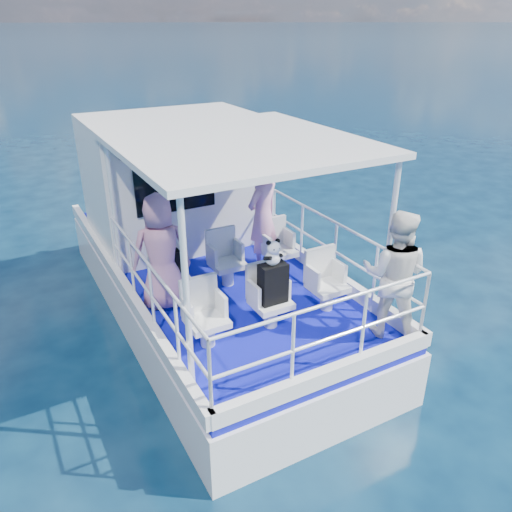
{
  "coord_description": "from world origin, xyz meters",
  "views": [
    {
      "loc": [
        -2.83,
        -5.89,
        4.56
      ],
      "look_at": [
        0.16,
        -0.4,
        1.59
      ],
      "focal_mm": 35.0,
      "sensor_mm": 36.0,
      "label": 1
    }
  ],
  "objects_px": {
    "passenger_stbd_aft": "(395,275)",
    "passenger_port_fwd": "(161,252)",
    "panda": "(273,252)",
    "backpack_center": "(273,283)"
  },
  "relations": [
    {
      "from": "passenger_stbd_aft",
      "to": "panda",
      "type": "relative_size",
      "value": 5.01
    },
    {
      "from": "backpack_center",
      "to": "panda",
      "type": "height_order",
      "value": "panda"
    },
    {
      "from": "passenger_port_fwd",
      "to": "backpack_center",
      "type": "distance_m",
      "value": 1.6
    },
    {
      "from": "passenger_stbd_aft",
      "to": "passenger_port_fwd",
      "type": "bearing_deg",
      "value": 9.13
    },
    {
      "from": "passenger_stbd_aft",
      "to": "backpack_center",
      "type": "distance_m",
      "value": 1.5
    },
    {
      "from": "passenger_stbd_aft",
      "to": "panda",
      "type": "xyz_separation_m",
      "value": [
        -1.25,
        0.82,
        0.25
      ]
    },
    {
      "from": "backpack_center",
      "to": "passenger_stbd_aft",
      "type": "bearing_deg",
      "value": -33.24
    },
    {
      "from": "backpack_center",
      "to": "panda",
      "type": "bearing_deg",
      "value": 161.83
    },
    {
      "from": "panda",
      "to": "passenger_stbd_aft",
      "type": "bearing_deg",
      "value": -33.17
    },
    {
      "from": "backpack_center",
      "to": "panda",
      "type": "xyz_separation_m",
      "value": [
        -0.01,
        0.0,
        0.43
      ]
    }
  ]
}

